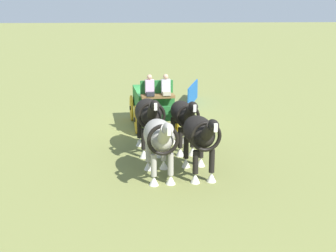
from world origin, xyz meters
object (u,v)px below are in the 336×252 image
(draft_horse_lead_off, at_px, (159,138))
(draft_horse_lead_near, at_px, (200,134))
(show_wagon, at_px, (153,102))
(draft_horse_rear_off, at_px, (149,115))
(draft_horse_rear_near, at_px, (183,116))

(draft_horse_lead_off, bearing_deg, draft_horse_lead_near, 96.14)
(show_wagon, height_order, draft_horse_lead_off, show_wagon)
(draft_horse_rear_off, height_order, draft_horse_lead_near, draft_horse_rear_off)
(draft_horse_rear_off, relative_size, draft_horse_lead_near, 1.01)
(draft_horse_rear_off, distance_m, draft_horse_lead_near, 2.91)
(draft_horse_rear_off, bearing_deg, show_wagon, 175.78)
(draft_horse_rear_near, bearing_deg, draft_horse_lead_near, 6.17)
(show_wagon, height_order, draft_horse_rear_off, show_wagon)
(show_wagon, relative_size, draft_horse_lead_off, 1.94)
(draft_horse_rear_near, height_order, draft_horse_rear_off, draft_horse_rear_off)
(show_wagon, distance_m, draft_horse_rear_near, 3.63)
(show_wagon, bearing_deg, draft_horse_lead_near, 12.20)
(draft_horse_lead_off, bearing_deg, draft_horse_rear_off, -173.83)
(show_wagon, xyz_separation_m, draft_horse_rear_near, (3.48, 1.03, 0.21))
(draft_horse_rear_off, height_order, draft_horse_lead_off, draft_horse_rear_off)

